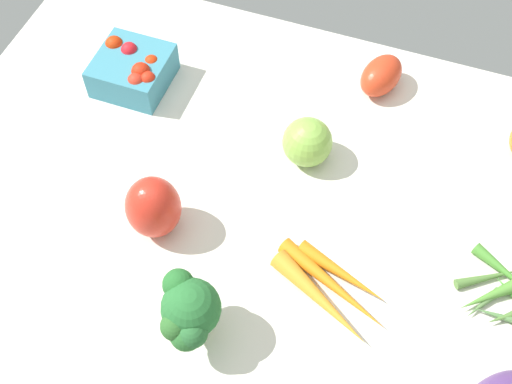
# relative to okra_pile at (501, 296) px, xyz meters

# --- Properties ---
(tablecloth) EXTENTS (1.04, 0.76, 0.02)m
(tablecloth) POSITION_rel_okra_pile_xyz_m (-0.37, 0.04, -0.02)
(tablecloth) COLOR silver
(tablecloth) RESTS_ON ground
(okra_pile) EXTENTS (0.13, 0.12, 0.02)m
(okra_pile) POSITION_rel_okra_pile_xyz_m (0.00, 0.00, 0.00)
(okra_pile) COLOR #4F7936
(okra_pile) RESTS_ON tablecloth
(bell_pepper_red) EXTENTS (0.10, 0.10, 0.10)m
(bell_pepper_red) POSITION_rel_okra_pile_xyz_m (-0.48, -0.05, 0.04)
(bell_pepper_red) COLOR red
(bell_pepper_red) RESTS_ON tablecloth
(heirloom_tomato_green) EXTENTS (0.08, 0.08, 0.08)m
(heirloom_tomato_green) POSITION_rel_okra_pile_xyz_m (-0.32, 0.14, 0.03)
(heirloom_tomato_green) COLOR #87BA48
(heirloom_tomato_green) RESTS_ON tablecloth
(broccoli_head) EXTENTS (0.08, 0.09, 0.11)m
(broccoli_head) POSITION_rel_okra_pile_xyz_m (-0.37, -0.19, 0.06)
(broccoli_head) COLOR #AACA73
(broccoli_head) RESTS_ON tablecloth
(carrot_bunch) EXTENTS (0.18, 0.13, 0.03)m
(carrot_bunch) POSITION_rel_okra_pile_xyz_m (-0.22, -0.07, 0.00)
(carrot_bunch) COLOR orange
(carrot_bunch) RESTS_ON tablecloth
(berry_basket) EXTENTS (0.12, 0.12, 0.07)m
(berry_basket) POSITION_rel_okra_pile_xyz_m (-0.63, 0.19, 0.02)
(berry_basket) COLOR teal
(berry_basket) RESTS_ON tablecloth
(roma_tomato) EXTENTS (0.08, 0.10, 0.06)m
(roma_tomato) POSITION_rel_okra_pile_xyz_m (-0.25, 0.32, 0.02)
(roma_tomato) COLOR red
(roma_tomato) RESTS_ON tablecloth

